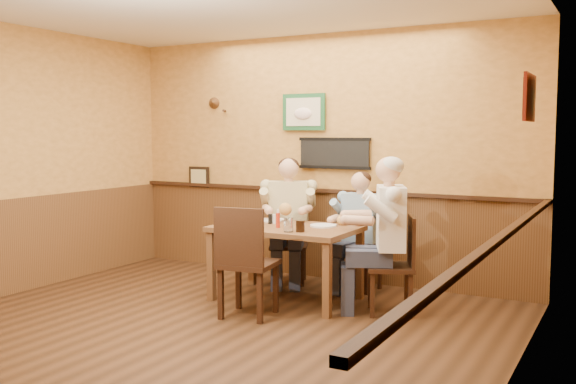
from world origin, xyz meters
name	(u,v)px	position (x,y,z in m)	size (l,w,h in m)	color
room	(212,132)	(0.13, 0.17, 1.69)	(5.02, 5.03, 2.81)	black
dining_table	(286,235)	(0.14, 1.42, 0.66)	(1.40, 0.90, 0.75)	brown
chair_back_left	(289,244)	(-0.19, 2.07, 0.44)	(0.41, 0.41, 0.88)	#331C10
chair_back_right	(361,253)	(0.65, 2.15, 0.40)	(0.37, 0.37, 0.80)	#331C10
chair_right_end	(390,265)	(1.23, 1.46, 0.46)	(0.42, 0.42, 0.92)	#331C10
chair_near_side	(249,261)	(0.12, 0.75, 0.51)	(0.47, 0.47, 1.03)	#331C10
diner_tan_shirt	(289,227)	(-0.19, 2.07, 0.63)	(0.58, 0.58, 1.26)	beige
diner_blue_polo	(361,237)	(0.65, 2.15, 0.57)	(0.53, 0.53, 1.14)	#80A0C0
diner_white_elder	(391,244)	(1.23, 1.46, 0.66)	(0.61, 0.61, 1.31)	white
water_glass_left	(235,221)	(-0.29, 1.14, 0.80)	(0.07, 0.07, 0.11)	white
water_glass_mid	(289,225)	(0.34, 1.10, 0.82)	(0.09, 0.09, 0.13)	white
cola_tumbler	(300,226)	(0.44, 1.16, 0.81)	(0.08, 0.08, 0.11)	black
hot_sauce_bottle	(278,219)	(0.12, 1.29, 0.83)	(0.04, 0.04, 0.16)	#B32813
salt_shaker	(274,219)	(-0.05, 1.51, 0.80)	(0.04, 0.04, 0.10)	silver
pepper_shaker	(270,219)	(-0.08, 1.48, 0.80)	(0.04, 0.04, 0.10)	black
plate_far_left	(272,220)	(-0.17, 1.68, 0.76)	(0.27, 0.27, 0.02)	white
plate_far_right	(323,226)	(0.48, 1.58, 0.76)	(0.27, 0.27, 0.02)	silver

